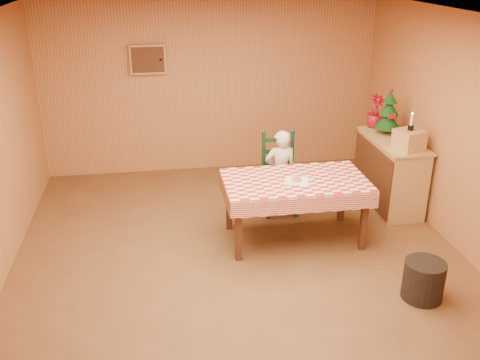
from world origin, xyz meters
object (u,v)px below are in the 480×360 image
at_px(crate, 409,140).
at_px(christmas_tree, 389,113).
at_px(ladder_chair, 279,175).
at_px(dining_table, 295,186).
at_px(storage_bin, 423,280).
at_px(seated_child, 280,172).
at_px(shelf_unit, 390,172).

height_order(crate, christmas_tree, christmas_tree).
distance_m(ladder_chair, crate, 1.67).
xyz_separation_m(crate, christmas_tree, (-0.00, 0.65, 0.16)).
bearing_deg(dining_table, storage_bin, -54.89).
distance_m(seated_child, storage_bin, 2.34).
distance_m(dining_table, shelf_unit, 1.67).
height_order(christmas_tree, storage_bin, christmas_tree).
bearing_deg(ladder_chair, crate, -17.13).
bearing_deg(crate, dining_table, -167.84).
relative_size(crate, storage_bin, 0.75).
relative_size(dining_table, christmas_tree, 2.67).
height_order(ladder_chair, seated_child, seated_child).
xyz_separation_m(dining_table, seated_child, (-0.00, 0.73, -0.13)).
relative_size(dining_table, storage_bin, 4.13).
xyz_separation_m(dining_table, shelf_unit, (1.49, 0.72, -0.22)).
bearing_deg(shelf_unit, crate, -88.77).
bearing_deg(christmas_tree, ladder_chair, -172.92).
height_order(dining_table, ladder_chair, ladder_chair).
bearing_deg(christmas_tree, crate, -90.00).
bearing_deg(shelf_unit, ladder_chair, 177.58).
bearing_deg(seated_child, ladder_chair, -90.00).
xyz_separation_m(shelf_unit, storage_bin, (-0.53, -2.09, -0.27)).
bearing_deg(storage_bin, christmas_tree, 76.99).
bearing_deg(christmas_tree, dining_table, -147.06).
relative_size(dining_table, seated_child, 1.47).
distance_m(dining_table, ladder_chair, 0.81).
xyz_separation_m(crate, storage_bin, (-0.54, -1.69, -0.85)).
distance_m(dining_table, christmas_tree, 1.87).
bearing_deg(dining_table, crate, 12.16).
distance_m(dining_table, seated_child, 0.74).
bearing_deg(christmas_tree, shelf_unit, -91.98).
relative_size(shelf_unit, crate, 4.13).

